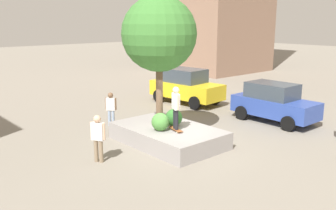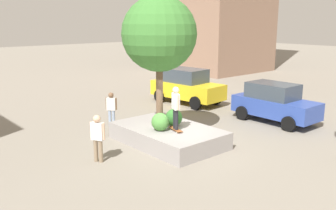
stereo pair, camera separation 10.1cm
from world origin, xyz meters
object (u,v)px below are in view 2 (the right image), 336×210
at_px(plaza_tree, 159,34).
at_px(passerby_with_bag, 111,107).
at_px(skateboarder, 176,105).
at_px(taxi_cab, 187,86).
at_px(skateboard, 176,129).
at_px(sedan_parked, 274,103).
at_px(pedestrian_crossing, 98,135).
at_px(planter_ledge, 168,135).

distance_m(plaza_tree, passerby_with_bag, 4.50).
distance_m(skateboarder, taxi_cab, 7.96).
relative_size(skateboard, skateboarder, 0.50).
bearing_deg(sedan_parked, plaza_tree, -105.15).
xyz_separation_m(taxi_cab, passerby_with_bag, (1.25, -5.98, -0.12)).
bearing_deg(skateboarder, pedestrian_crossing, -102.69).
relative_size(skateboard, sedan_parked, 0.20).
relative_size(plaza_tree, skateboard, 6.18).
distance_m(planter_ledge, skateboard, 0.71).
height_order(skateboarder, sedan_parked, skateboarder).
relative_size(plaza_tree, sedan_parked, 1.26).
height_order(plaza_tree, skateboarder, plaza_tree).
bearing_deg(planter_ledge, sedan_parked, 81.42).
xyz_separation_m(skateboarder, pedestrian_crossing, (-0.68, -3.00, -0.73)).
relative_size(taxi_cab, pedestrian_crossing, 2.70).
relative_size(plaza_tree, pedestrian_crossing, 3.04).
distance_m(planter_ledge, passerby_with_bag, 3.69).
distance_m(plaza_tree, taxi_cab, 7.65).
xyz_separation_m(taxi_cab, sedan_parked, (5.78, 0.34, -0.08)).
height_order(sedan_parked, pedestrian_crossing, sedan_parked).
relative_size(skateboarder, taxi_cab, 0.36).
bearing_deg(pedestrian_crossing, sedan_parked, 83.74).
bearing_deg(skateboard, planter_ledge, 168.59).
height_order(plaza_tree, pedestrian_crossing, plaza_tree).
relative_size(planter_ledge, pedestrian_crossing, 2.61).
relative_size(pedestrian_crossing, passerby_with_bag, 1.06).
height_order(taxi_cab, pedestrian_crossing, taxi_cab).
bearing_deg(passerby_with_bag, skateboard, 3.00).
relative_size(skateboarder, pedestrian_crossing, 0.98).
xyz_separation_m(skateboard, sedan_parked, (0.32, 6.10, 0.22)).
bearing_deg(plaza_tree, passerby_with_bag, -170.96).
height_order(taxi_cab, passerby_with_bag, taxi_cab).
bearing_deg(planter_ledge, pedestrian_crossing, -91.75).
xyz_separation_m(planter_ledge, pedestrian_crossing, (-0.10, -3.12, 0.63)).
xyz_separation_m(plaza_tree, pedestrian_crossing, (0.59, -3.25, -3.31)).
distance_m(sedan_parked, pedestrian_crossing, 9.15).
bearing_deg(planter_ledge, plaza_tree, 169.10).
xyz_separation_m(pedestrian_crossing, passerby_with_bag, (-3.53, 2.78, -0.06)).
bearing_deg(plaza_tree, planter_ledge, -10.90).
height_order(skateboard, sedan_parked, sedan_parked).
bearing_deg(pedestrian_crossing, taxi_cab, 118.61).
distance_m(sedan_parked, passerby_with_bag, 7.78).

